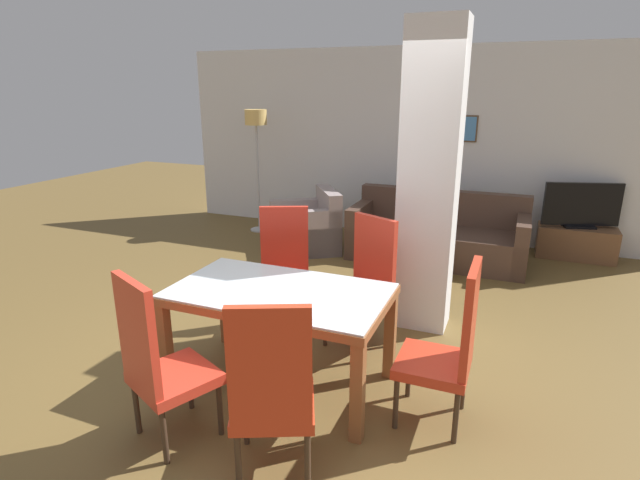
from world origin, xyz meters
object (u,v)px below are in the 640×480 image
object	(u,v)px
dining_chair_near_left	(158,361)
armchair	(308,229)
dining_chair_far_right	(365,282)
floor_lamp	(256,130)
dining_chair_far_left	(285,268)
bottle	(425,237)
dining_table	(280,310)
coffee_table	(412,264)
tv_screen	(582,206)
tv_stand	(576,243)
sofa	(437,237)
dining_chair_near_right	(272,391)
dining_chair_head_right	(450,345)

from	to	relation	value
dining_chair_near_left	armchair	distance (m)	3.99
dining_chair_far_right	floor_lamp	xyz separation A→B (m)	(-2.58, 2.82, 0.97)
armchair	dining_chair_far_left	bearing A→B (deg)	164.11
dining_chair_far_left	bottle	xyz separation A→B (m)	(1.00, 1.47, 0.00)
dining_table	floor_lamp	distance (m)	4.36
dining_table	coffee_table	distance (m)	2.43
tv_screen	bottle	bearing A→B (deg)	29.16
tv_stand	sofa	bearing A→B (deg)	-156.77
sofa	coffee_table	bearing A→B (deg)	83.35
dining_chair_near_left	tv_stand	distance (m)	5.58
dining_chair_far_left	sofa	size ratio (longest dim) A/B	0.51
dining_table	coffee_table	size ratio (longest dim) A/B	2.35
dining_table	armchair	world-z (taller)	armchair
dining_chair_far_right	floor_lamp	world-z (taller)	floor_lamp
bottle	dining_chair_near_right	bearing A→B (deg)	-93.92
dining_chair_far_left	dining_chair_head_right	bearing A→B (deg)	127.36
dining_chair_near_right	dining_chair_far_left	bearing A→B (deg)	89.97
dining_chair_near_left	coffee_table	xyz separation A→B (m)	(0.87, 3.21, -0.34)
dining_chair_far_left	dining_chair_near_right	world-z (taller)	same
dining_chair_near_right	dining_chair_head_right	bearing A→B (deg)	22.64
bottle	floor_lamp	world-z (taller)	floor_lamp
bottle	dining_chair_far_right	bearing A→B (deg)	-98.23
dining_chair_near_right	tv_stand	size ratio (longest dim) A/B	1.19
dining_chair_far_left	sofa	xyz separation A→B (m)	(0.98, 2.44, -0.28)
dining_chair_near_left	sofa	bearing A→B (deg)	101.26
dining_chair_far_left	tv_screen	size ratio (longest dim) A/B	1.22
dining_chair_far_right	coffee_table	bearing A→B (deg)	-68.26
sofa	dining_chair_head_right	bearing A→B (deg)	100.55
dining_table	coffee_table	bearing A→B (deg)	78.46
dining_chair_far_right	sofa	bearing A→B (deg)	-69.52
dining_chair_head_right	bottle	xyz separation A→B (m)	(-0.60, 2.34, 0.00)
dining_chair_head_right	bottle	distance (m)	2.42
dining_chair_head_right	coffee_table	size ratio (longest dim) A/B	1.69
dining_chair_head_right	coffee_table	distance (m)	2.49
dining_chair_near_right	tv_screen	bearing A→B (deg)	44.98
dining_chair_near_right	floor_lamp	bearing A→B (deg)	95.63
dining_chair_head_right	dining_chair_far_right	size ratio (longest dim) A/B	1.00
dining_chair_near_right	sofa	world-z (taller)	dining_chair_near_right
bottle	dining_chair_head_right	bearing A→B (deg)	-75.59
dining_table	dining_chair_near_right	world-z (taller)	dining_chair_near_right
dining_chair_far_right	sofa	size ratio (longest dim) A/B	0.51
dining_chair_far_left	floor_lamp	bearing A→B (deg)	-81.05
dining_chair_far_right	bottle	distance (m)	1.53
tv_screen	floor_lamp	xyz separation A→B (m)	(-4.46, -0.39, 0.85)
dining_chair_near_left	dining_chair_far_right	xyz separation A→B (m)	(0.78, 1.69, 0.00)
armchair	tv_screen	size ratio (longest dim) A/B	1.28
dining_chair_near_left	floor_lamp	xyz separation A→B (m)	(-1.80, 4.51, 0.97)
tv_stand	floor_lamp	size ratio (longest dim) A/B	0.51
bottle	tv_screen	size ratio (longest dim) A/B	0.32
dining_chair_near_right	tv_stand	bearing A→B (deg)	44.98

